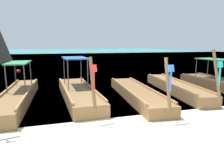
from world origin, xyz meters
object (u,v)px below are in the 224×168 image
at_px(longtail_boat_orange_ribbon, 220,84).
at_px(mooring_buoy_near, 18,71).
at_px(longtail_boat_turquoise_ribbon, 175,87).
at_px(longtail_boat_red_ribbon, 78,93).
at_px(longtail_boat_pink_ribbon, 18,96).
at_px(longtail_boat_blue_ribbon, 136,93).

bearing_deg(longtail_boat_orange_ribbon, mooring_buoy_near, 137.39).
relative_size(longtail_boat_turquoise_ribbon, mooring_buoy_near, 20.87).
xyz_separation_m(longtail_boat_red_ribbon, mooring_buoy_near, (-4.07, 11.54, -0.15)).
bearing_deg(longtail_boat_red_ribbon, longtail_boat_turquoise_ribbon, -0.85).
height_order(longtail_boat_pink_ribbon, longtail_boat_orange_ribbon, longtail_boat_pink_ribbon).
bearing_deg(longtail_boat_blue_ribbon, longtail_boat_pink_ribbon, 172.29).
bearing_deg(longtail_boat_red_ribbon, longtail_boat_pink_ribbon, 179.40).
bearing_deg(longtail_boat_red_ribbon, longtail_boat_orange_ribbon, -1.59).
distance_m(longtail_boat_red_ribbon, mooring_buoy_near, 12.24).
distance_m(longtail_boat_turquoise_ribbon, longtail_boat_orange_ribbon, 3.10).
relative_size(longtail_boat_pink_ribbon, longtail_boat_blue_ribbon, 1.04).
distance_m(longtail_boat_pink_ribbon, longtail_boat_turquoise_ribbon, 8.48).
bearing_deg(longtail_boat_pink_ribbon, longtail_boat_orange_ribbon, -1.34).
xyz_separation_m(longtail_boat_turquoise_ribbon, longtail_boat_orange_ribbon, (3.09, -0.16, 0.05)).
bearing_deg(longtail_boat_orange_ribbon, longtail_boat_pink_ribbon, 178.66).
relative_size(longtail_boat_red_ribbon, longtail_boat_blue_ribbon, 0.98).
bearing_deg(longtail_boat_pink_ribbon, mooring_buoy_near, 96.12).
relative_size(longtail_boat_pink_ribbon, longtail_boat_orange_ribbon, 1.12).
distance_m(longtail_boat_red_ribbon, longtail_boat_orange_ribbon, 8.74).
height_order(longtail_boat_red_ribbon, longtail_boat_blue_ribbon, longtail_boat_red_ribbon).
bearing_deg(longtail_boat_pink_ribbon, longtail_boat_blue_ribbon, -7.71).
xyz_separation_m(longtail_boat_pink_ribbon, longtail_boat_orange_ribbon, (11.57, -0.27, 0.00)).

